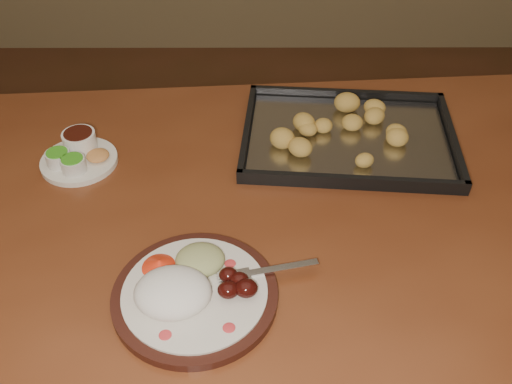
{
  "coord_description": "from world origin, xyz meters",
  "views": [
    {
      "loc": [
        0.05,
        -0.88,
        1.45
      ],
      "look_at": [
        0.05,
        -0.09,
        0.77
      ],
      "focal_mm": 40.0,
      "sensor_mm": 36.0,
      "label": 1
    }
  ],
  "objects": [
    {
      "name": "ground",
      "position": [
        0.0,
        0.0,
        0.0
      ],
      "size": [
        4.0,
        4.0,
        0.0
      ],
      "primitive_type": "plane",
      "color": "brown",
      "rests_on": "ground"
    },
    {
      "name": "dining_table",
      "position": [
        -0.01,
        -0.13,
        0.65
      ],
      "size": [
        1.56,
        1.01,
        0.75
      ],
      "rotation": [
        0.0,
        0.0,
        0.07
      ],
      "color": "brown",
      "rests_on": "ground"
    },
    {
      "name": "dinner_plate",
      "position": [
        -0.05,
        -0.32,
        0.77
      ],
      "size": [
        0.32,
        0.26,
        0.06
      ],
      "rotation": [
        0.0,
        0.0,
        0.29
      ],
      "color": "black",
      "rests_on": "dining_table"
    },
    {
      "name": "condiment_saucer",
      "position": [
        -0.3,
        0.02,
        0.77
      ],
      "size": [
        0.15,
        0.15,
        0.05
      ],
      "rotation": [
        0.0,
        0.0,
        -0.22
      ],
      "color": "white",
      "rests_on": "dining_table"
    },
    {
      "name": "baking_tray",
      "position": [
        0.24,
        0.1,
        0.77
      ],
      "size": [
        0.46,
        0.36,
        0.05
      ],
      "rotation": [
        0.0,
        0.0,
        -0.08
      ],
      "color": "black",
      "rests_on": "dining_table"
    }
  ]
}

